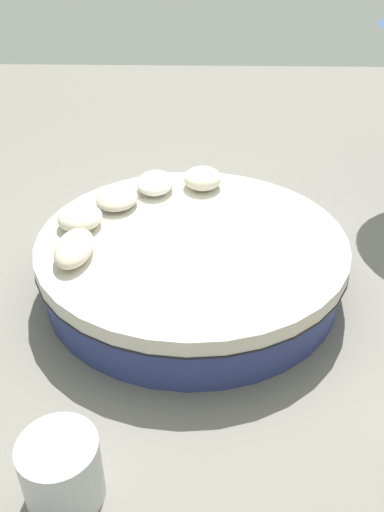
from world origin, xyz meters
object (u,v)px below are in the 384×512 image
at_px(throw_pillow_0, 203,178).
at_px(throw_pillow_1, 155,183).
at_px(throw_pillow_2, 117,198).
at_px(throw_pillow_3, 80,217).
at_px(throw_pillow_4, 74,248).
at_px(round_bed, 192,260).
at_px(side_table, 62,471).

xyz_separation_m(throw_pillow_0, throw_pillow_1, (-0.09, 0.46, -0.01)).
relative_size(throw_pillow_0, throw_pillow_2, 0.92).
xyz_separation_m(throw_pillow_3, throw_pillow_4, (-0.49, -0.06, -0.00)).
height_order(round_bed, throw_pillow_3, throw_pillow_3).
xyz_separation_m(round_bed, throw_pillow_2, (0.54, 0.72, 0.32)).
xyz_separation_m(throw_pillow_1, side_table, (-2.92, 0.27, -0.36)).
height_order(throw_pillow_1, throw_pillow_4, throw_pillow_4).
xyz_separation_m(round_bed, throw_pillow_4, (-0.34, 0.92, 0.33)).
distance_m(throw_pillow_1, throw_pillow_3, 0.93).
bearing_deg(side_table, throw_pillow_2, 1.20).
bearing_deg(round_bed, throw_pillow_3, 81.60).
xyz_separation_m(throw_pillow_0, throw_pillow_2, (-0.41, 0.79, -0.02)).
bearing_deg(throw_pillow_1, throw_pillow_0, -79.35).
bearing_deg(throw_pillow_0, throw_pillow_3, 127.48).
height_order(round_bed, throw_pillow_0, throw_pillow_0).
relative_size(round_bed, throw_pillow_0, 6.09).
relative_size(throw_pillow_2, throw_pillow_3, 1.11).
bearing_deg(round_bed, throw_pillow_1, 24.11).
height_order(throw_pillow_3, side_table, throw_pillow_3).
height_order(throw_pillow_0, throw_pillow_2, throw_pillow_0).
bearing_deg(throw_pillow_0, throw_pillow_4, 142.34).
distance_m(throw_pillow_0, side_table, 3.12).
bearing_deg(throw_pillow_3, round_bed, -98.40).
distance_m(throw_pillow_3, throw_pillow_4, 0.49).
relative_size(round_bed, side_table, 5.91).
bearing_deg(side_table, throw_pillow_0, -13.80).
bearing_deg(throw_pillow_1, throw_pillow_4, 156.11).
xyz_separation_m(round_bed, side_table, (-2.06, 0.66, -0.04)).
height_order(throw_pillow_0, throw_pillow_3, throw_pillow_0).
xyz_separation_m(throw_pillow_3, side_table, (-2.20, -0.32, -0.37)).
distance_m(throw_pillow_0, throw_pillow_1, 0.47).
bearing_deg(throw_pillow_2, throw_pillow_1, -45.43).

